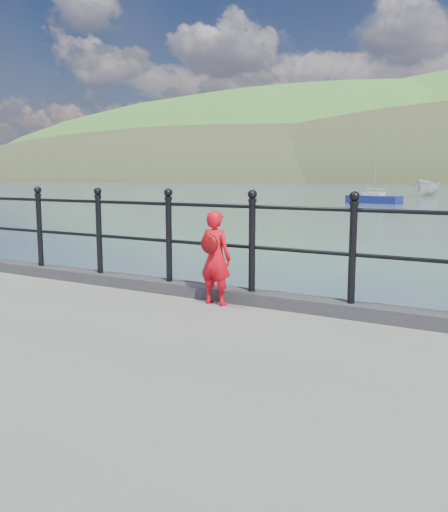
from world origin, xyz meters
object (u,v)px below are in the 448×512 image
Objects in this scene: railing at (209,232)px; child at (215,257)px; launch_white at (427,188)px; sailboat_port at (374,200)px.

railing is 0.44m from child.
launch_white is 17.98m from sailboat_port.
railing is 2.46× the size of sailboat_port.
child is at bearing -45.79° from railing.
child is 62.68m from launch_white.
launch_white is (-8.35, 61.83, -0.78)m from railing.
sailboat_port is (-10.04, 44.18, -1.22)m from child.
child reaches higher than launch_white.
railing is at bearing -70.96° from launch_white.
launch_white is at bearing -80.02° from child.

